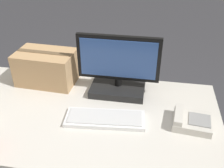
{
  "coord_description": "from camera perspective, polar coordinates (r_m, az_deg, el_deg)",
  "views": [
    {
      "loc": [
        0.47,
        -1.19,
        1.73
      ],
      "look_at": [
        0.25,
        0.11,
        0.9
      ],
      "focal_mm": 42.0,
      "sensor_mm": 36.0,
      "label": 1
    }
  ],
  "objects": [
    {
      "name": "desk_phone",
      "position": [
        1.54,
        16.76,
        -7.74
      ],
      "size": [
        0.23,
        0.21,
        0.07
      ],
      "rotation": [
        0.0,
        0.0,
        -0.1
      ],
      "color": "beige",
      "rests_on": "office_desk"
    },
    {
      "name": "monitor",
      "position": [
        1.69,
        1.35,
        2.57
      ],
      "size": [
        0.53,
        0.26,
        0.39
      ],
      "color": "black",
      "rests_on": "office_desk"
    },
    {
      "name": "keyboard",
      "position": [
        1.51,
        -1.53,
        -7.52
      ],
      "size": [
        0.47,
        0.21,
        0.03
      ],
      "rotation": [
        0.0,
        0.0,
        0.09
      ],
      "color": "silver",
      "rests_on": "office_desk"
    },
    {
      "name": "cardboard_box",
      "position": [
        1.87,
        -14.07,
        3.54
      ],
      "size": [
        0.41,
        0.27,
        0.23
      ],
      "rotation": [
        0.0,
        0.0,
        -0.05
      ],
      "color": "tan",
      "rests_on": "office_desk"
    },
    {
      "name": "office_desk",
      "position": [
        1.86,
        -8.44,
        -15.07
      ],
      "size": [
        1.8,
        0.9,
        0.75
      ],
      "color": "beige",
      "rests_on": "ground_plane"
    }
  ]
}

